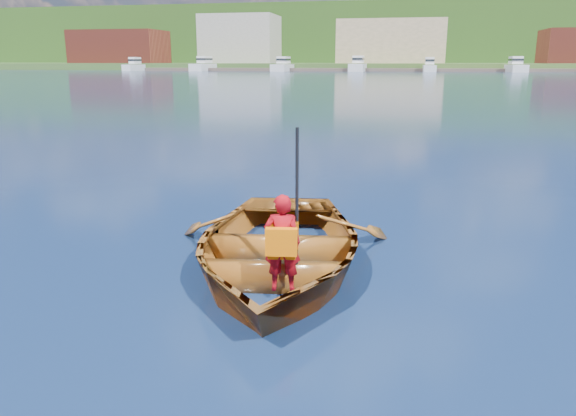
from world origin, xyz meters
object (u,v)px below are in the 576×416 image
at_px(child_paddler, 282,242).
at_px(dock, 445,70).
at_px(rowboat, 276,247).
at_px(marina_yachts, 388,66).

distance_m(child_paddler, dock, 148.43).
height_order(rowboat, child_paddler, child_paddler).
relative_size(child_paddler, dock, 0.01).
bearing_deg(child_paddler, marina_yachts, 91.44).
xyz_separation_m(rowboat, dock, (10.89, 147.18, 0.10)).
xyz_separation_m(dock, marina_yachts, (-14.23, -4.67, 0.97)).
xyz_separation_m(child_paddler, marina_yachts, (-3.61, 143.38, 0.71)).
height_order(child_paddler, marina_yachts, marina_yachts).
xyz_separation_m(rowboat, marina_yachts, (-3.34, 142.51, 1.07)).
xyz_separation_m(child_paddler, dock, (10.62, 148.05, -0.26)).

